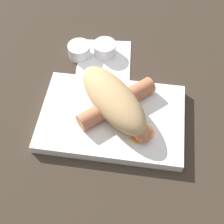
% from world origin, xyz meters
% --- Properties ---
extents(ground_plane, '(3.00, 3.00, 0.00)m').
position_xyz_m(ground_plane, '(0.00, 0.00, 0.00)').
color(ground_plane, '#33281E').
extents(food_tray, '(0.27, 0.18, 0.02)m').
position_xyz_m(food_tray, '(0.00, 0.00, 0.01)').
color(food_tray, silver).
rests_on(food_tray, ground_plane).
extents(bread_roll, '(0.18, 0.18, 0.06)m').
position_xyz_m(bread_roll, '(0.00, 0.02, 0.05)').
color(bread_roll, tan).
rests_on(bread_roll, food_tray).
extents(sausage, '(0.14, 0.15, 0.03)m').
position_xyz_m(sausage, '(0.01, 0.02, 0.04)').
color(sausage, '#B26642').
rests_on(sausage, food_tray).
extents(pickled_veggies, '(0.05, 0.05, 0.00)m').
position_xyz_m(pickled_veggies, '(0.06, -0.04, 0.02)').
color(pickled_veggies, orange).
rests_on(pickled_veggies, food_tray).
extents(napkin, '(0.13, 0.13, 0.00)m').
position_xyz_m(napkin, '(-0.04, 0.16, 0.00)').
color(napkin, white).
rests_on(napkin, ground_plane).
extents(condiment_cup_near, '(0.05, 0.05, 0.03)m').
position_xyz_m(condiment_cup_near, '(-0.04, 0.18, 0.01)').
color(condiment_cup_near, silver).
rests_on(condiment_cup_near, ground_plane).
extents(condiment_cup_far, '(0.05, 0.05, 0.03)m').
position_xyz_m(condiment_cup_far, '(-0.10, 0.16, 0.01)').
color(condiment_cup_far, silver).
rests_on(condiment_cup_far, ground_plane).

